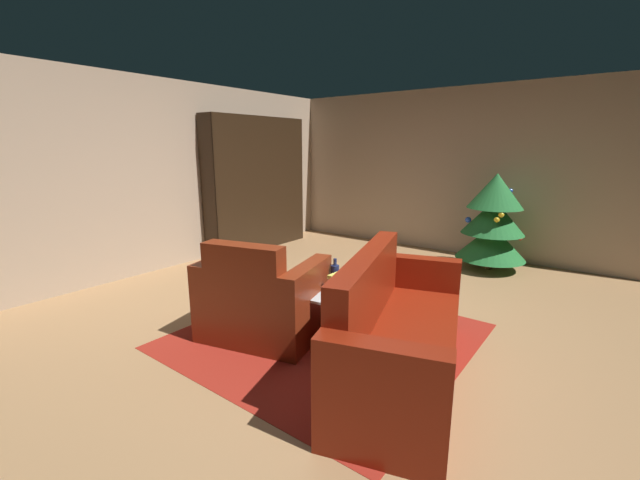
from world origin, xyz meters
TOP-DOWN VIEW (x-y plane):
  - ground_plane at (0.00, 0.00)m, footprint 7.96×7.96m
  - wall_back at (0.00, 3.34)m, footprint 5.88×0.06m
  - wall_left at (-2.91, 0.00)m, footprint 0.06×6.75m
  - area_rug at (0.15, -0.30)m, footprint 2.33×2.32m
  - bookshelf_unit at (-2.67, 1.77)m, footprint 0.33×1.94m
  - armchair_red at (-0.32, -0.63)m, footprint 1.16×1.01m
  - couch_red at (0.94, -0.51)m, footprint 1.24×2.01m
  - coffee_table at (0.20, -0.26)m, footprint 0.62×0.62m
  - book_stack_on_table at (0.25, -0.24)m, footprint 0.20×0.18m
  - bottle_on_table at (0.11, -0.12)m, footprint 0.08×0.08m
  - decorated_tree at (0.76, 2.70)m, footprint 0.91×0.91m

SIDE VIEW (x-z plane):
  - ground_plane at x=0.00m, z-range 0.00..0.00m
  - area_rug at x=0.15m, z-range 0.00..0.01m
  - couch_red at x=0.94m, z-range -0.15..0.77m
  - armchair_red at x=-0.32m, z-range -0.13..0.78m
  - coffee_table at x=0.20m, z-range 0.17..0.60m
  - book_stack_on_table at x=0.25m, z-range 0.44..0.58m
  - bottle_on_table at x=0.11m, z-range 0.41..0.65m
  - decorated_tree at x=0.76m, z-range 0.02..1.34m
  - bookshelf_unit at x=-2.67m, z-range -0.03..2.09m
  - wall_back at x=0.00m, z-range 0.00..2.54m
  - wall_left at x=-2.91m, z-range 0.00..2.54m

